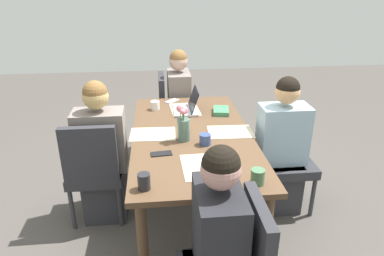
% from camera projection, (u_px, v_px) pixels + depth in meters
% --- Properties ---
extents(ground_plane, '(10.00, 10.00, 0.00)m').
position_uv_depth(ground_plane, '(192.00, 210.00, 3.16)').
color(ground_plane, '#4C4742').
extents(dining_table, '(1.81, 0.95, 0.75)m').
position_uv_depth(dining_table, '(192.00, 143.00, 2.89)').
color(dining_table, brown).
rests_on(dining_table, ground_plane).
extents(chair_head_left_left_near, '(0.44, 0.44, 0.90)m').
position_uv_depth(chair_head_left_left_near, '(172.00, 110.00, 4.06)').
color(chair_head_left_left_near, '#2D2D33').
rests_on(chair_head_left_left_near, ground_plane).
extents(person_head_left_left_near, '(0.40, 0.36, 1.19)m').
position_uv_depth(person_head_left_left_near, '(179.00, 109.00, 4.00)').
color(person_head_left_left_near, '#2D2D33').
rests_on(person_head_left_left_near, ground_plane).
extents(chair_near_left_mid, '(0.44, 0.44, 0.90)m').
position_uv_depth(chair_near_left_mid, '(94.00, 167.00, 2.85)').
color(chair_near_left_mid, '#2D2D33').
rests_on(chair_near_left_mid, ground_plane).
extents(person_near_left_mid, '(0.36, 0.40, 1.19)m').
position_uv_depth(person_near_left_mid, '(103.00, 159.00, 2.92)').
color(person_near_left_mid, '#2D2D33').
rests_on(person_near_left_mid, ground_plane).
extents(chair_far_right_near, '(0.44, 0.44, 0.90)m').
position_uv_depth(chair_far_right_near, '(284.00, 151.00, 3.11)').
color(chair_far_right_near, '#2D2D33').
rests_on(chair_far_right_near, ground_plane).
extents(person_far_right_near, '(0.36, 0.40, 1.19)m').
position_uv_depth(person_far_right_near, '(281.00, 153.00, 3.02)').
color(person_far_right_near, '#2D2D33').
rests_on(person_far_right_near, ground_plane).
extents(flower_vase, '(0.11, 0.10, 0.29)m').
position_uv_depth(flower_vase, '(183.00, 123.00, 2.69)').
color(flower_vase, '#4C6B60').
rests_on(flower_vase, dining_table).
extents(placemat_head_left_left_near, '(0.38, 0.28, 0.00)m').
position_uv_depth(placemat_head_left_left_near, '(185.00, 110.00, 3.36)').
color(placemat_head_left_left_near, beige).
rests_on(placemat_head_left_left_near, dining_table).
extents(placemat_near_left_mid, '(0.27, 0.37, 0.00)m').
position_uv_depth(placemat_near_left_mid, '(153.00, 134.00, 2.85)').
color(placemat_near_left_mid, beige).
rests_on(placemat_near_left_mid, dining_table).
extents(placemat_head_right_left_far, '(0.37, 0.27, 0.00)m').
position_uv_depth(placemat_head_right_left_far, '(202.00, 167.00, 2.37)').
color(placemat_head_right_left_far, beige).
rests_on(placemat_head_right_left_far, dining_table).
extents(placemat_far_right_near, '(0.27, 0.37, 0.00)m').
position_uv_depth(placemat_far_right_near, '(230.00, 132.00, 2.89)').
color(placemat_far_right_near, beige).
rests_on(placemat_far_right_near, dining_table).
extents(laptop_head_left_left_near, '(0.32, 0.22, 0.21)m').
position_uv_depth(laptop_head_left_left_near, '(188.00, 107.00, 3.31)').
color(laptop_head_left_left_near, silver).
rests_on(laptop_head_left_left_near, dining_table).
extents(coffee_mug_near_left, '(0.08, 0.08, 0.10)m').
position_uv_depth(coffee_mug_near_left, '(144.00, 182.00, 2.10)').
color(coffee_mug_near_left, '#232328').
rests_on(coffee_mug_near_left, dining_table).
extents(coffee_mug_near_right, '(0.09, 0.09, 0.08)m').
position_uv_depth(coffee_mug_near_right, '(205.00, 139.00, 2.66)').
color(coffee_mug_near_right, '#33477A').
rests_on(coffee_mug_near_right, dining_table).
extents(coffee_mug_centre_left, '(0.08, 0.08, 0.08)m').
position_uv_depth(coffee_mug_centre_left, '(155.00, 105.00, 3.35)').
color(coffee_mug_centre_left, white).
rests_on(coffee_mug_centre_left, dining_table).
extents(coffee_mug_centre_right, '(0.09, 0.09, 0.10)m').
position_uv_depth(coffee_mug_centre_right, '(258.00, 177.00, 2.16)').
color(coffee_mug_centre_right, '#47704C').
rests_on(coffee_mug_centre_right, dining_table).
extents(book_red_cover, '(0.22, 0.17, 0.04)m').
position_uv_depth(book_red_cover, '(221.00, 111.00, 3.28)').
color(book_red_cover, '#3D7F56').
rests_on(book_red_cover, dining_table).
extents(phone_black, '(0.09, 0.16, 0.01)m').
position_uv_depth(phone_black, '(161.00, 154.00, 2.53)').
color(phone_black, black).
rests_on(phone_black, dining_table).
extents(phone_silver, '(0.16, 0.16, 0.01)m').
position_uv_depth(phone_silver, '(172.00, 101.00, 3.58)').
color(phone_silver, silver).
rests_on(phone_silver, dining_table).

